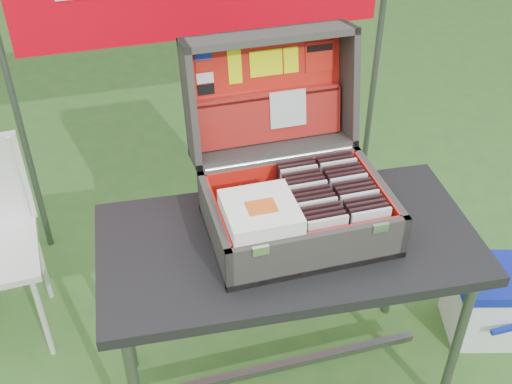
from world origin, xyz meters
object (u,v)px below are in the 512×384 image
object	(u,v)px
suitcase	(295,154)
cardboard_box	(381,224)
table	(285,319)
cooler	(494,302)

from	to	relation	value
suitcase	cardboard_box	xyz separation A→B (m)	(0.63, 0.50, -0.84)
table	cardboard_box	world-z (taller)	table
cooler	cardboard_box	bearing A→B (deg)	132.97
table	cardboard_box	bearing A→B (deg)	45.02
cardboard_box	cooler	bearing A→B (deg)	-62.06
suitcase	cardboard_box	size ratio (longest dim) A/B	1.33
table	cooler	xyz separation A→B (m)	(0.95, 0.04, -0.22)
suitcase	cardboard_box	world-z (taller)	suitcase
suitcase	table	bearing A→B (deg)	-115.06
table	suitcase	distance (m)	0.67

